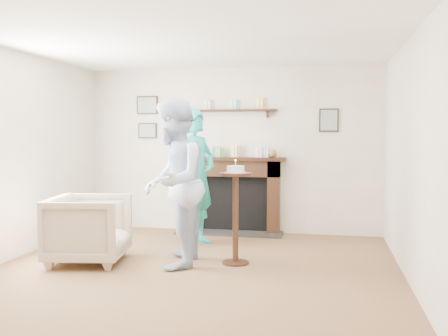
{
  "coord_description": "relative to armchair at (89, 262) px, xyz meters",
  "views": [
    {
      "loc": [
        1.42,
        -4.99,
        1.51
      ],
      "look_at": [
        0.21,
        0.9,
        1.09
      ],
      "focal_mm": 40.0,
      "sensor_mm": 36.0,
      "label": 1
    }
  ],
  "objects": [
    {
      "name": "room_shell",
      "position": [
        1.28,
        0.38,
        1.62
      ],
      "size": [
        4.54,
        5.02,
        2.52
      ],
      "color": "beige",
      "rests_on": "ground"
    },
    {
      "name": "armchair",
      "position": [
        0.0,
        0.0,
        0.0
      ],
      "size": [
        0.99,
        0.97,
        0.79
      ],
      "primitive_type": "imported",
      "rotation": [
        0.0,
        0.0,
        1.73
      ],
      "color": "#BCAF8C",
      "rests_on": "ground"
    },
    {
      "name": "woman",
      "position": [
        0.98,
        1.17,
        0.0
      ],
      "size": [
        0.68,
        0.79,
        1.84
      ],
      "primitive_type": "imported",
      "rotation": [
        0.0,
        0.0,
        1.14
      ],
      "color": "#22B9C2",
      "rests_on": "ground"
    },
    {
      "name": "ground",
      "position": [
        1.28,
        -0.32,
        0.0
      ],
      "size": [
        5.0,
        5.0,
        0.0
      ],
      "primitive_type": "plane",
      "color": "brown",
      "rests_on": "ground"
    },
    {
      "name": "pedestal_table",
      "position": [
        1.68,
        0.3,
        0.75
      ],
      "size": [
        0.38,
        0.38,
        1.21
      ],
      "color": "black",
      "rests_on": "ground"
    },
    {
      "name": "man",
      "position": [
        1.02,
        0.04,
        0.0
      ],
      "size": [
        0.83,
        1.01,
        1.9
      ],
      "primitive_type": "imported",
      "rotation": [
        0.0,
        0.0,
        -1.44
      ],
      "color": "silver",
      "rests_on": "ground"
    }
  ]
}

